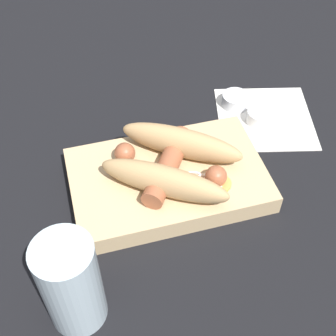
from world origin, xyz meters
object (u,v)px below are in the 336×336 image
food_tray (168,180)px  condiment_cup_far (235,101)px  condiment_cup_near (260,118)px  drink_glass (71,284)px  bread_roll (173,161)px  sausage (169,164)px

food_tray → condiment_cup_far: food_tray is taller
condiment_cup_near → drink_glass: size_ratio=0.32×
bread_roll → drink_glass: 0.22m
condiment_cup_far → drink_glass: size_ratio=0.32×
condiment_cup_near → bread_roll: bearing=27.9°
bread_roll → sausage: 0.01m
sausage → condiment_cup_near: sausage is taller
food_tray → condiment_cup_near: 0.20m
food_tray → sausage: (-0.00, -0.00, 0.03)m
sausage → condiment_cup_near: size_ratio=3.21×
bread_roll → drink_glass: drink_glass is taller
condiment_cup_near → food_tray: bearing=27.0°
sausage → condiment_cup_far: (-0.15, -0.14, -0.03)m
bread_roll → condiment_cup_near: bread_roll is taller
food_tray → sausage: sausage is taller
sausage → drink_glass: drink_glass is taller
food_tray → bread_roll: size_ratio=1.30×
condiment_cup_far → drink_glass: 0.42m
food_tray → condiment_cup_far: bearing=-137.9°
food_tray → bread_roll: (-0.01, 0.00, 0.04)m
food_tray → drink_glass: (0.15, 0.15, 0.05)m
food_tray → condiment_cup_near: (-0.18, -0.09, -0.00)m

